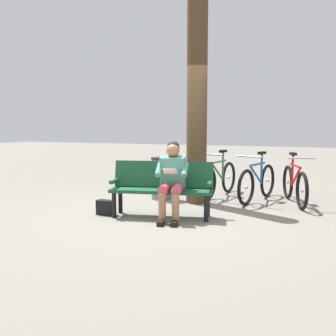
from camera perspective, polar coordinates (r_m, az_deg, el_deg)
name	(u,v)px	position (r m, az deg, el deg)	size (l,w,h in m)	color
ground_plane	(166,216)	(6.32, -0.31, -6.96)	(40.00, 40.00, 0.00)	slate
bench	(162,185)	(6.21, -0.85, -2.44)	(1.66, 0.77, 0.87)	#194C2D
person_reading	(172,176)	(6.00, 0.60, -1.24)	(0.54, 0.81, 1.20)	#4C8C7A
handbag	(106,207)	(6.44, -9.03, -5.70)	(0.30, 0.14, 0.24)	black
tree_trunk	(197,103)	(7.25, 4.23, 9.48)	(0.37, 0.37, 3.70)	#4C3823
litter_bin	(162,178)	(7.65, -0.95, -1.48)	(0.42, 0.42, 0.82)	slate
bicycle_red	(294,184)	(7.54, 17.94, -2.30)	(0.62, 1.63, 0.94)	black
bicycle_blue	(257,182)	(7.63, 12.90, -2.05)	(0.59, 1.64, 0.94)	black
bicycle_purple	(219,179)	(7.97, 7.45, -1.58)	(0.49, 1.66, 0.94)	black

